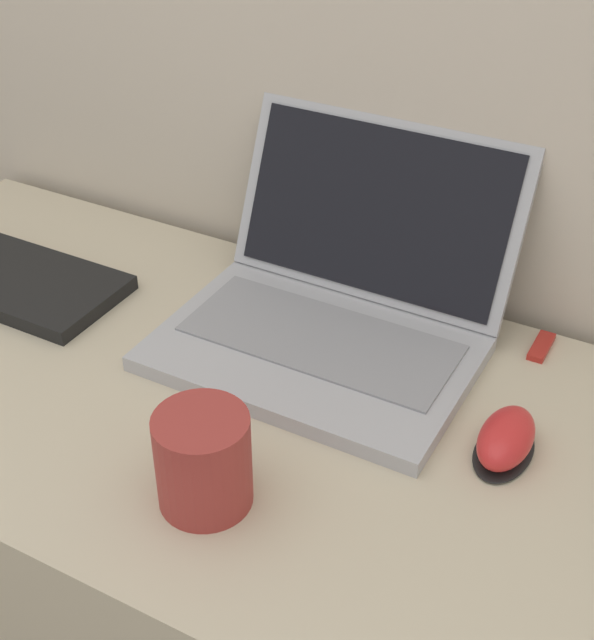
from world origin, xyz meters
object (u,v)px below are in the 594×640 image
(laptop, at_px, (336,301))
(computer_mouse, at_px, (506,440))
(usb_stick, at_px, (541,347))
(drink_cup, at_px, (203,459))

(laptop, distance_m, computer_mouse, 0.28)
(computer_mouse, height_order, usb_stick, computer_mouse)
(drink_cup, xyz_separation_m, computer_mouse, (0.24, 0.21, -0.03))
(usb_stick, bearing_deg, computer_mouse, -85.07)
(laptop, distance_m, usb_stick, 0.26)
(computer_mouse, bearing_deg, drink_cup, -139.39)
(laptop, distance_m, drink_cup, 0.31)
(drink_cup, distance_m, usb_stick, 0.47)
(drink_cup, relative_size, usb_stick, 1.74)
(laptop, height_order, usb_stick, laptop)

